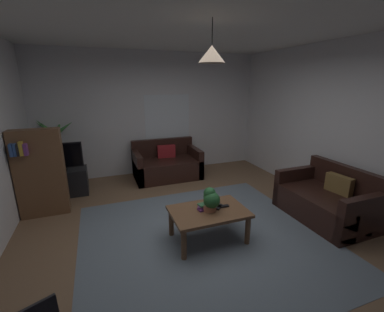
{
  "coord_description": "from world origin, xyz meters",
  "views": [
    {
      "loc": [
        -1.24,
        -3.0,
        2.06
      ],
      "look_at": [
        0.0,
        0.3,
        1.05
      ],
      "focal_mm": 23.83,
      "sensor_mm": 36.0,
      "label": 1
    }
  ],
  "objects_px": {
    "potted_plant_on_table": "(211,199)",
    "potted_palm_corner": "(59,158)",
    "couch_right_side": "(326,202)",
    "remote_on_table_1": "(223,206)",
    "couch_under_window": "(167,165)",
    "pendant_lamp": "(212,54)",
    "remote_on_table_0": "(219,207)",
    "book_on_table_2": "(203,205)",
    "bookshelf_corner": "(40,173)",
    "book_on_table_0": "(203,209)",
    "coffee_table": "(209,215)",
    "tv": "(58,157)",
    "book_on_table_1": "(203,207)",
    "tv_stand": "(62,183)"
  },
  "relations": [
    {
      "from": "potted_plant_on_table",
      "to": "potted_palm_corner",
      "type": "distance_m",
      "value": 3.53
    },
    {
      "from": "couch_right_side",
      "to": "remote_on_table_1",
      "type": "xyz_separation_m",
      "value": [
        -1.75,
        0.13,
        0.17
      ]
    },
    {
      "from": "couch_under_window",
      "to": "pendant_lamp",
      "type": "bearing_deg",
      "value": -92.39
    },
    {
      "from": "remote_on_table_0",
      "to": "potted_plant_on_table",
      "type": "bearing_deg",
      "value": -123.75
    },
    {
      "from": "potted_plant_on_table",
      "to": "pendant_lamp",
      "type": "distance_m",
      "value": 1.77
    },
    {
      "from": "remote_on_table_1",
      "to": "couch_right_side",
      "type": "bearing_deg",
      "value": -90.42
    },
    {
      "from": "book_on_table_2",
      "to": "bookshelf_corner",
      "type": "bearing_deg",
      "value": 144.36
    },
    {
      "from": "couch_under_window",
      "to": "pendant_lamp",
      "type": "height_order",
      "value": "pendant_lamp"
    },
    {
      "from": "book_on_table_2",
      "to": "potted_palm_corner",
      "type": "height_order",
      "value": "potted_palm_corner"
    },
    {
      "from": "book_on_table_0",
      "to": "pendant_lamp",
      "type": "xyz_separation_m",
      "value": [
        0.07,
        -0.03,
        1.92
      ]
    },
    {
      "from": "remote_on_table_1",
      "to": "couch_under_window",
      "type": "bearing_deg",
      "value": 6.38
    },
    {
      "from": "coffee_table",
      "to": "potted_plant_on_table",
      "type": "bearing_deg",
      "value": -28.37
    },
    {
      "from": "book_on_table_0",
      "to": "couch_under_window",
      "type": "bearing_deg",
      "value": 85.87
    },
    {
      "from": "tv",
      "to": "potted_palm_corner",
      "type": "height_order",
      "value": "potted_palm_corner"
    },
    {
      "from": "potted_palm_corner",
      "to": "remote_on_table_1",
      "type": "bearing_deg",
      "value": -50.88
    },
    {
      "from": "book_on_table_1",
      "to": "bookshelf_corner",
      "type": "height_order",
      "value": "bookshelf_corner"
    },
    {
      "from": "tv",
      "to": "remote_on_table_0",
      "type": "bearing_deg",
      "value": -46.11
    },
    {
      "from": "book_on_table_2",
      "to": "tv",
      "type": "bearing_deg",
      "value": 131.1
    },
    {
      "from": "potted_plant_on_table",
      "to": "book_on_table_1",
      "type": "bearing_deg",
      "value": 152.07
    },
    {
      "from": "book_on_table_1",
      "to": "pendant_lamp",
      "type": "relative_size",
      "value": 0.27
    },
    {
      "from": "couch_under_window",
      "to": "pendant_lamp",
      "type": "relative_size",
      "value": 3.07
    },
    {
      "from": "remote_on_table_1",
      "to": "book_on_table_2",
      "type": "bearing_deg",
      "value": 87.01
    },
    {
      "from": "couch_under_window",
      "to": "book_on_table_0",
      "type": "distance_m",
      "value": 2.52
    },
    {
      "from": "couch_right_side",
      "to": "potted_plant_on_table",
      "type": "height_order",
      "value": "couch_right_side"
    },
    {
      "from": "book_on_table_1",
      "to": "remote_on_table_0",
      "type": "xyz_separation_m",
      "value": [
        0.23,
        -0.02,
        -0.03
      ]
    },
    {
      "from": "bookshelf_corner",
      "to": "book_on_table_0",
      "type": "bearing_deg",
      "value": -36.04
    },
    {
      "from": "couch_under_window",
      "to": "potted_palm_corner",
      "type": "xyz_separation_m",
      "value": [
        -2.18,
        0.3,
        0.31
      ]
    },
    {
      "from": "book_on_table_2",
      "to": "remote_on_table_1",
      "type": "height_order",
      "value": "book_on_table_2"
    },
    {
      "from": "book_on_table_1",
      "to": "pendant_lamp",
      "type": "bearing_deg",
      "value": -27.8
    },
    {
      "from": "book_on_table_1",
      "to": "tv",
      "type": "bearing_deg",
      "value": 130.93
    },
    {
      "from": "potted_plant_on_table",
      "to": "remote_on_table_1",
      "type": "bearing_deg",
      "value": 6.53
    },
    {
      "from": "couch_under_window",
      "to": "remote_on_table_0",
      "type": "height_order",
      "value": "couch_under_window"
    },
    {
      "from": "potted_palm_corner",
      "to": "coffee_table",
      "type": "bearing_deg",
      "value": -53.8
    },
    {
      "from": "book_on_table_1",
      "to": "potted_palm_corner",
      "type": "relative_size",
      "value": 0.09
    },
    {
      "from": "book_on_table_0",
      "to": "tv",
      "type": "relative_size",
      "value": 0.15
    },
    {
      "from": "coffee_table",
      "to": "remote_on_table_0",
      "type": "relative_size",
      "value": 6.29
    },
    {
      "from": "remote_on_table_1",
      "to": "tv_stand",
      "type": "height_order",
      "value": "tv_stand"
    },
    {
      "from": "couch_under_window",
      "to": "remote_on_table_1",
      "type": "height_order",
      "value": "couch_under_window"
    },
    {
      "from": "potted_plant_on_table",
      "to": "book_on_table_0",
      "type": "bearing_deg",
      "value": 156.43
    },
    {
      "from": "couch_right_side",
      "to": "coffee_table",
      "type": "bearing_deg",
      "value": -93.37
    },
    {
      "from": "coffee_table",
      "to": "tv",
      "type": "height_order",
      "value": "tv"
    },
    {
      "from": "couch_right_side",
      "to": "potted_palm_corner",
      "type": "bearing_deg",
      "value": -126.1
    },
    {
      "from": "couch_under_window",
      "to": "book_on_table_0",
      "type": "height_order",
      "value": "couch_under_window"
    },
    {
      "from": "coffee_table",
      "to": "book_on_table_2",
      "type": "height_order",
      "value": "book_on_table_2"
    },
    {
      "from": "couch_under_window",
      "to": "couch_right_side",
      "type": "distance_m",
      "value": 3.24
    },
    {
      "from": "book_on_table_1",
      "to": "couch_under_window",
      "type": "bearing_deg",
      "value": 85.99
    },
    {
      "from": "coffee_table",
      "to": "tv",
      "type": "relative_size",
      "value": 1.21
    },
    {
      "from": "potted_plant_on_table",
      "to": "tv",
      "type": "relative_size",
      "value": 0.38
    },
    {
      "from": "book_on_table_2",
      "to": "tv",
      "type": "xyz_separation_m",
      "value": [
        -1.94,
        2.22,
        0.26
      ]
    },
    {
      "from": "potted_palm_corner",
      "to": "pendant_lamp",
      "type": "bearing_deg",
      "value": -53.8
    }
  ]
}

